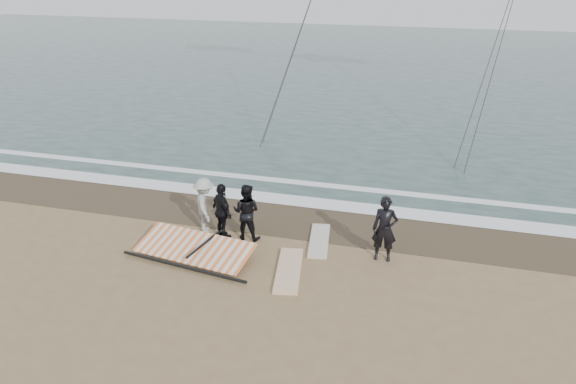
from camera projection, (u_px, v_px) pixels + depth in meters
The scene contains 10 objects.
ground at pixel (277, 296), 14.33m from camera, with size 120.00×120.00×0.00m, color #8C704C.
sea at pixel (399, 67), 43.57m from camera, with size 120.00×54.00×0.02m, color #233838.
wet_sand at pixel (317, 221), 18.31m from camera, with size 120.00×2.80×0.01m, color #4C3D2B.
foam_near at pixel (326, 204), 19.55m from camera, with size 120.00×0.90×0.01m, color white.
foam_far at pixel (335, 186), 21.05m from camera, with size 120.00×0.45×0.01m, color white.
man_main at pixel (385, 229), 15.69m from camera, with size 0.70×0.46×1.92m, color black.
board_white at pixel (289, 270), 15.41m from camera, with size 0.65×2.33×0.09m, color silver.
board_cream at pixel (319, 240), 17.02m from camera, with size 0.56×2.12×0.09m, color beige.
trio_cluster at pixel (222, 209), 17.10m from camera, with size 2.40×1.46×1.79m.
sail_rig at pixel (194, 248), 16.26m from camera, with size 3.95×2.17×0.49m.
Camera 1 is at (3.57, -11.63, 8.03)m, focal length 35.00 mm.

